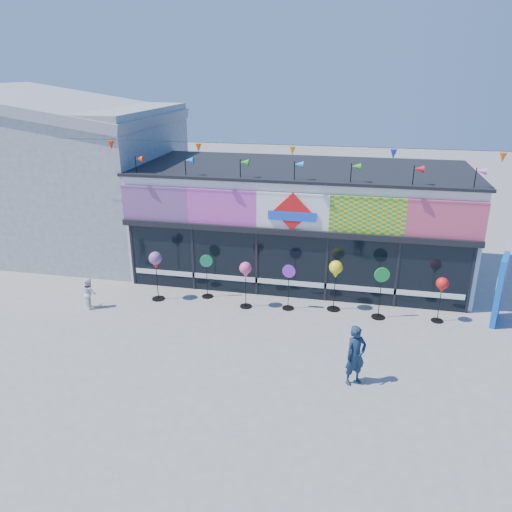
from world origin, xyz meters
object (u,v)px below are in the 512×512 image
(spinner_0, at_px, (156,262))
(spinner_6, at_px, (442,287))
(spinner_4, at_px, (336,271))
(spinner_1, at_px, (207,275))
(spinner_5, at_px, (380,292))
(adult_man, at_px, (356,355))
(blue_sign, at_px, (500,290))
(child, at_px, (90,293))
(spinner_3, at_px, (289,286))
(spinner_2, at_px, (246,271))

(spinner_0, height_order, spinner_6, spinner_0)
(spinner_4, bearing_deg, spinner_6, -2.72)
(spinner_1, xyz_separation_m, spinner_5, (5.81, -0.38, 0.08))
(adult_man, bearing_deg, blue_sign, 8.52)
(spinner_4, bearing_deg, spinner_5, -11.09)
(spinner_0, xyz_separation_m, child, (-1.97, -1.03, -0.87))
(spinner_4, relative_size, spinner_5, 1.00)
(spinner_5, xyz_separation_m, spinner_6, (1.82, 0.13, 0.28))
(spinner_4, relative_size, adult_man, 1.09)
(spinner_5, distance_m, spinner_6, 1.85)
(spinner_1, bearing_deg, spinner_3, -6.54)
(spinner_1, distance_m, spinner_3, 2.91)
(spinner_0, distance_m, spinner_4, 6.00)
(child, bearing_deg, blue_sign, -127.75)
(blue_sign, xyz_separation_m, spinner_3, (-6.50, -0.41, -0.28))
(spinner_6, bearing_deg, spinner_5, -176.01)
(spinner_0, xyz_separation_m, adult_man, (6.74, -3.60, -0.60))
(blue_sign, bearing_deg, spinner_2, -157.08)
(spinner_1, bearing_deg, spinner_5, -3.72)
(spinner_3, xyz_separation_m, child, (-6.47, -1.23, -0.31))
(adult_man, relative_size, child, 1.54)
(spinner_0, bearing_deg, spinner_3, 2.54)
(blue_sign, height_order, spinner_2, blue_sign)
(spinner_3, bearing_deg, spinner_0, -177.46)
(blue_sign, xyz_separation_m, spinner_4, (-5.01, -0.18, 0.28))
(child, bearing_deg, spinner_2, -122.98)
(child, bearing_deg, spinner_4, -124.54)
(spinner_6, height_order, adult_man, adult_man)
(spinner_2, xyz_separation_m, child, (-5.07, -1.08, -0.76))
(child, bearing_deg, spinner_6, -128.31)
(spinner_0, bearing_deg, spinner_1, 18.24)
(blue_sign, bearing_deg, spinner_6, -150.40)
(spinner_2, relative_size, spinner_6, 1.07)
(spinner_5, distance_m, adult_man, 3.82)
(blue_sign, relative_size, spinner_2, 1.37)
(spinner_3, height_order, spinner_4, spinner_4)
(blue_sign, xyz_separation_m, spinner_6, (-1.75, -0.33, 0.09))
(spinner_1, height_order, spinner_5, spinner_5)
(spinner_1, xyz_separation_m, child, (-3.58, -1.56, -0.31))
(spinner_3, xyz_separation_m, adult_man, (2.23, -3.80, -0.03))
(spinner_2, height_order, spinner_3, spinner_2)
(blue_sign, bearing_deg, adult_man, -116.52)
(spinner_2, distance_m, spinner_5, 4.35)
(spinner_3, bearing_deg, spinner_2, -173.75)
(spinner_1, bearing_deg, spinner_6, -1.88)
(spinner_2, bearing_deg, spinner_6, 2.18)
(spinner_0, bearing_deg, spinner_6, 1.73)
(spinner_5, bearing_deg, spinner_2, -178.59)
(spinner_6, xyz_separation_m, child, (-11.22, -1.31, -0.68))
(blue_sign, xyz_separation_m, spinner_1, (-9.39, -0.08, -0.28))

